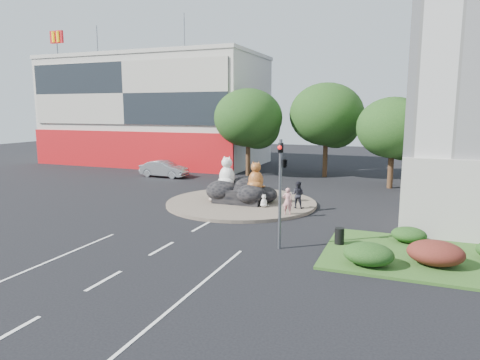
% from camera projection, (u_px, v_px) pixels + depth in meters
% --- Properties ---
extents(ground, '(120.00, 120.00, 0.00)m').
position_uv_depth(ground, '(162.00, 249.00, 19.54)').
color(ground, black).
rests_on(ground, ground).
extents(roundabout_island, '(10.00, 10.00, 0.20)m').
position_uv_depth(roundabout_island, '(241.00, 203.00, 28.70)').
color(roundabout_island, brown).
rests_on(roundabout_island, ground).
extents(rock_plinth, '(3.20, 2.60, 0.90)m').
position_uv_depth(rock_plinth, '(241.00, 195.00, 28.61)').
color(rock_plinth, black).
rests_on(rock_plinth, roundabout_island).
extents(shophouse_block, '(25.20, 12.30, 17.40)m').
position_uv_depth(shophouse_block, '(155.00, 110.00, 50.67)').
color(shophouse_block, beige).
rests_on(shophouse_block, ground).
extents(grass_verge, '(10.00, 6.00, 0.12)m').
position_uv_depth(grass_verge, '(446.00, 260.00, 17.93)').
color(grass_verge, '#2A541C').
rests_on(grass_verge, ground).
extents(tree_left, '(6.46, 6.46, 8.27)m').
position_uv_depth(tree_left, '(249.00, 121.00, 40.36)').
color(tree_left, '#382314').
rests_on(tree_left, ground).
extents(tree_mid, '(6.84, 6.84, 8.76)m').
position_uv_depth(tree_mid, '(327.00, 118.00, 39.61)').
color(tree_mid, '#382314').
rests_on(tree_mid, ground).
extents(tree_right, '(5.70, 5.70, 7.30)m').
position_uv_depth(tree_right, '(394.00, 131.00, 33.91)').
color(tree_right, '#382314').
rests_on(tree_right, ground).
extents(hedge_near_green, '(2.00, 1.60, 0.90)m').
position_uv_depth(hedge_near_green, '(368.00, 254.00, 17.10)').
color(hedge_near_green, '#163711').
rests_on(hedge_near_green, grass_verge).
extents(hedge_red, '(2.20, 1.76, 0.99)m').
position_uv_depth(hedge_red, '(436.00, 253.00, 17.11)').
color(hedge_red, '#4A1B13').
rests_on(hedge_red, grass_verge).
extents(hedge_back_green, '(1.60, 1.28, 0.72)m').
position_uv_depth(hedge_back_green, '(409.00, 235.00, 20.06)').
color(hedge_back_green, '#163711').
rests_on(hedge_back_green, grass_verge).
extents(traffic_light, '(0.44, 1.24, 5.00)m').
position_uv_depth(traffic_light, '(282.00, 170.00, 18.94)').
color(traffic_light, '#595B60').
rests_on(traffic_light, ground).
extents(street_lamp, '(2.34, 0.22, 8.06)m').
position_uv_depth(street_lamp, '(464.00, 144.00, 21.50)').
color(street_lamp, '#595B60').
rests_on(street_lamp, ground).
extents(cat_white, '(1.49, 1.37, 2.12)m').
position_uv_depth(cat_white, '(227.00, 171.00, 28.84)').
color(cat_white, silver).
rests_on(cat_white, rock_plinth).
extents(cat_tabby, '(1.23, 1.09, 1.89)m').
position_uv_depth(cat_tabby, '(256.00, 175.00, 27.82)').
color(cat_tabby, '#AF5B24').
rests_on(cat_tabby, rock_plinth).
extents(kitten_calico, '(0.70, 0.67, 0.91)m').
position_uv_depth(kitten_calico, '(213.00, 195.00, 28.60)').
color(kitten_calico, beige).
rests_on(kitten_calico, roundabout_island).
extents(kitten_white, '(0.65, 0.65, 0.83)m').
position_uv_depth(kitten_white, '(264.00, 200.00, 26.98)').
color(kitten_white, silver).
rests_on(kitten_white, roundabout_island).
extents(pedestrian_pink, '(0.62, 0.44, 1.58)m').
position_uv_depth(pedestrian_pink, '(288.00, 201.00, 25.02)').
color(pedestrian_pink, tan).
rests_on(pedestrian_pink, roundabout_island).
extents(pedestrian_dark, '(0.84, 0.67, 1.69)m').
position_uv_depth(pedestrian_dark, '(298.00, 195.00, 26.62)').
color(pedestrian_dark, black).
rests_on(pedestrian_dark, roundabout_island).
extents(parked_car, '(4.73, 1.80, 1.54)m').
position_uv_depth(parked_car, '(164.00, 169.00, 40.22)').
color(parked_car, '#B1B5BA').
rests_on(parked_car, ground).
extents(litter_bin, '(0.51, 0.51, 0.76)m').
position_uv_depth(litter_bin, '(339.00, 236.00, 19.80)').
color(litter_bin, black).
rests_on(litter_bin, grass_verge).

